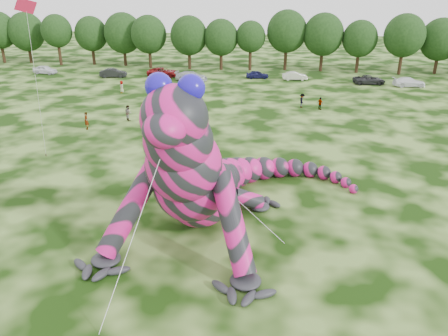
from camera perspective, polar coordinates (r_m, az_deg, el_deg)
ground at (r=28.56m, az=-10.23°, el=-8.02°), size 240.00×240.00×0.00m
inflatable_gecko at (r=27.67m, az=-2.45°, el=3.43°), size 19.68×22.70×10.58m
flying_kite at (r=35.63m, az=-24.29°, el=17.37°), size 3.74×5.02×14.22m
tree_1 at (r=99.59m, az=-27.21°, el=14.95°), size 6.74×6.07×9.81m
tree_2 at (r=97.24m, az=-24.30°, el=15.24°), size 7.04×6.34×9.64m
tree_3 at (r=92.10m, az=-20.88°, el=15.36°), size 5.81×5.23×9.44m
tree_4 at (r=90.83m, az=-16.88°, el=15.64°), size 6.22×5.60×9.06m
tree_5 at (r=87.98m, az=-12.99°, el=16.06°), size 7.16×6.44×9.80m
tree_6 at (r=84.49m, az=-9.75°, el=15.93°), size 6.52×5.86×9.49m
tree_7 at (r=82.60m, az=-4.59°, el=16.02°), size 6.68×6.01×9.48m
tree_8 at (r=81.68m, az=-0.39°, el=15.82°), size 6.14×5.53×8.94m
tree_9 at (r=81.39m, az=3.47°, el=15.66°), size 5.27×4.74×8.68m
tree_10 at (r=82.16m, az=8.15°, el=16.19°), size 7.09×6.38×10.50m
tree_11 at (r=81.96m, az=12.77°, el=15.71°), size 7.01×6.31×10.07m
tree_12 at (r=82.20m, az=17.23°, el=14.90°), size 5.99×5.39×8.97m
tree_13 at (r=82.83m, az=22.36°, el=14.70°), size 6.83×6.15×10.13m
tree_14 at (r=86.02m, az=26.30°, el=14.08°), size 6.82×6.14×9.40m
car_0 at (r=84.25m, az=-22.34°, el=11.80°), size 4.47×2.32×1.45m
car_1 at (r=77.38m, az=-14.26°, el=11.94°), size 4.64×2.36×1.46m
car_2 at (r=76.48m, az=-7.98°, el=12.29°), size 5.49×2.84×1.48m
car_3 at (r=72.46m, az=-4.29°, el=11.87°), size 5.20×2.14×1.50m
car_4 at (r=74.46m, az=4.37°, el=12.08°), size 3.92×1.99×1.28m
car_5 at (r=73.81m, az=9.24°, el=11.78°), size 4.16×1.99×1.32m
car_6 at (r=73.36m, az=18.43°, el=10.87°), size 5.22×3.01×1.37m
car_7 at (r=73.59m, az=23.03°, el=10.29°), size 5.07×2.66×1.40m
spectator_1 at (r=51.63m, az=-12.40°, el=7.06°), size 1.08×1.09×1.77m
spectator_0 at (r=49.47m, az=-17.56°, el=5.89°), size 0.78×0.82×1.88m
spectator_4 at (r=65.66m, az=-13.21°, el=10.28°), size 0.80×0.97×1.70m
spectator_2 at (r=56.77m, az=10.15°, el=8.65°), size 0.83×1.24×1.78m
spectator_3 at (r=56.27m, az=12.45°, el=8.23°), size 0.89×0.94×1.56m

